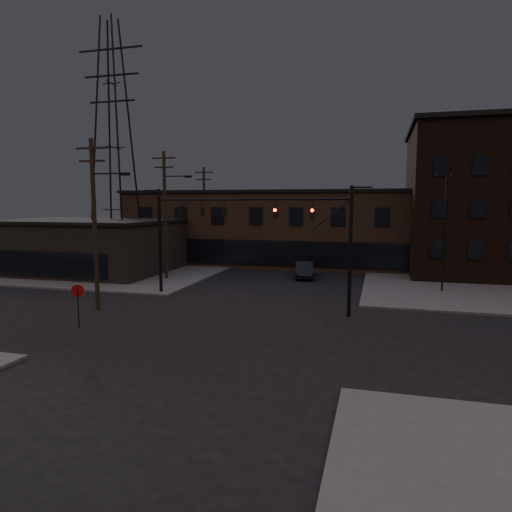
{
  "coord_description": "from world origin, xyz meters",
  "views": [
    {
      "loc": [
        8.2,
        -23.52,
        7.02
      ],
      "look_at": [
        0.4,
        5.13,
        3.5
      ],
      "focal_mm": 32.0,
      "sensor_mm": 36.0,
      "label": 1
    }
  ],
  "objects_px": {
    "parked_car_lot_b": "(468,269)",
    "parked_car_lot_a": "(488,270)",
    "stop_sign": "(78,295)",
    "traffic_signal_near": "(332,236)",
    "car_crossing": "(304,270)",
    "traffic_signal_far": "(175,229)"
  },
  "relations": [
    {
      "from": "parked_car_lot_b",
      "to": "car_crossing",
      "type": "relative_size",
      "value": 1.01
    },
    {
      "from": "parked_car_lot_a",
      "to": "parked_car_lot_b",
      "type": "distance_m",
      "value": 1.98
    },
    {
      "from": "traffic_signal_near",
      "to": "traffic_signal_far",
      "type": "distance_m",
      "value": 12.57
    },
    {
      "from": "traffic_signal_near",
      "to": "car_crossing",
      "type": "height_order",
      "value": "traffic_signal_near"
    },
    {
      "from": "traffic_signal_near",
      "to": "car_crossing",
      "type": "xyz_separation_m",
      "value": [
        -3.85,
        13.66,
        -4.17
      ]
    },
    {
      "from": "stop_sign",
      "to": "car_crossing",
      "type": "xyz_separation_m",
      "value": [
        9.5,
        20.14,
        -1.09
      ]
    },
    {
      "from": "car_crossing",
      "to": "parked_car_lot_b",
      "type": "bearing_deg",
      "value": 5.84
    },
    {
      "from": "parked_car_lot_a",
      "to": "stop_sign",
      "type": "bearing_deg",
      "value": 112.64
    },
    {
      "from": "traffic_signal_near",
      "to": "car_crossing",
      "type": "relative_size",
      "value": 1.74
    },
    {
      "from": "traffic_signal_near",
      "to": "parked_car_lot_a",
      "type": "xyz_separation_m",
      "value": [
        12.32,
        16.64,
        -3.97
      ]
    },
    {
      "from": "traffic_signal_near",
      "to": "parked_car_lot_a",
      "type": "relative_size",
      "value": 1.68
    },
    {
      "from": "parked_car_lot_a",
      "to": "car_crossing",
      "type": "xyz_separation_m",
      "value": [
        -16.18,
        -2.98,
        -0.2
      ]
    },
    {
      "from": "stop_sign",
      "to": "car_crossing",
      "type": "distance_m",
      "value": 22.3
    },
    {
      "from": "parked_car_lot_b",
      "to": "parked_car_lot_a",
      "type": "bearing_deg",
      "value": -130.87
    },
    {
      "from": "car_crossing",
      "to": "traffic_signal_near",
      "type": "bearing_deg",
      "value": -84.83
    },
    {
      "from": "traffic_signal_far",
      "to": "parked_car_lot_b",
      "type": "bearing_deg",
      "value": 32.27
    },
    {
      "from": "traffic_signal_near",
      "to": "parked_car_lot_b",
      "type": "height_order",
      "value": "traffic_signal_near"
    },
    {
      "from": "traffic_signal_far",
      "to": "parked_car_lot_a",
      "type": "distance_m",
      "value": 28.0
    },
    {
      "from": "traffic_signal_far",
      "to": "car_crossing",
      "type": "relative_size",
      "value": 1.74
    },
    {
      "from": "parked_car_lot_b",
      "to": "traffic_signal_near",
      "type": "bearing_deg",
      "value": 151.99
    },
    {
      "from": "traffic_signal_far",
      "to": "parked_car_lot_a",
      "type": "relative_size",
      "value": 1.68
    },
    {
      "from": "parked_car_lot_b",
      "to": "stop_sign",
      "type": "bearing_deg",
      "value": 138.46
    }
  ]
}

